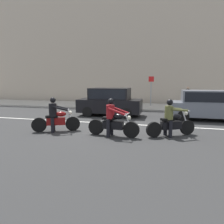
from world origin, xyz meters
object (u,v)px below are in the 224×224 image
at_px(parked_sedan_slate_gray, 205,105).
at_px(pedestrian_bystander, 188,96).
at_px(motorcycle_with_rider_crimson, 113,121).
at_px(street_sign_post, 151,88).
at_px(motorcycle_with_rider_olive, 171,121).
at_px(parked_hatchback_black, 110,101).
at_px(motorcycle_with_rider_black_leather, 56,118).

height_order(parked_sedan_slate_gray, pedestrian_bystander, pedestrian_bystander).
distance_m(motorcycle_with_rider_crimson, street_sign_post, 9.98).
bearing_deg(parked_sedan_slate_gray, street_sign_post, 124.15).
relative_size(motorcycle_with_rider_olive, parked_hatchback_black, 0.48).
relative_size(motorcycle_with_rider_olive, street_sign_post, 0.78).
bearing_deg(motorcycle_with_rider_black_leather, parked_hatchback_black, 74.99).
relative_size(motorcycle_with_rider_black_leather, parked_hatchback_black, 0.48).
bearing_deg(motorcycle_with_rider_crimson, motorcycle_with_rider_black_leather, 176.93).
distance_m(motorcycle_with_rider_black_leather, parked_sedan_slate_gray, 8.40).
height_order(parked_hatchback_black, pedestrian_bystander, pedestrian_bystander).
bearing_deg(parked_sedan_slate_gray, parked_hatchback_black, 179.68).
xyz_separation_m(motorcycle_with_rider_olive, street_sign_post, (-1.45, 9.29, 1.03)).
bearing_deg(pedestrian_bystander, motorcycle_with_rider_olive, -99.75).
xyz_separation_m(motorcycle_with_rider_crimson, parked_hatchback_black, (-1.43, 4.83, 0.30)).
bearing_deg(street_sign_post, parked_hatchback_black, -114.22).
height_order(motorcycle_with_rider_olive, parked_hatchback_black, parked_hatchback_black).
bearing_deg(motorcycle_with_rider_black_leather, motorcycle_with_rider_crimson, -3.07).
xyz_separation_m(motorcycle_with_rider_crimson, parked_sedan_slate_gray, (4.30, 4.80, 0.24)).
height_order(parked_hatchback_black, street_sign_post, street_sign_post).
bearing_deg(motorcycle_with_rider_crimson, pedestrian_bystander, 67.24).
xyz_separation_m(parked_hatchback_black, pedestrian_bystander, (5.15, 4.03, 0.19)).
xyz_separation_m(motorcycle_with_rider_black_leather, street_sign_post, (3.53, 9.75, 1.03)).
bearing_deg(parked_hatchback_black, parked_sedan_slate_gray, -0.32).
bearing_deg(pedestrian_bystander, parked_hatchback_black, -141.94).
bearing_deg(street_sign_post, parked_sedan_slate_gray, -55.85).
relative_size(motorcycle_with_rider_black_leather, motorcycle_with_rider_olive, 1.01).
xyz_separation_m(street_sign_post, pedestrian_bystander, (2.87, -1.03, -0.54)).
bearing_deg(motorcycle_with_rider_olive, pedestrian_bystander, 80.25).
height_order(motorcycle_with_rider_olive, pedestrian_bystander, pedestrian_bystander).
relative_size(motorcycle_with_rider_olive, parked_sedan_slate_gray, 0.46).
xyz_separation_m(motorcycle_with_rider_crimson, pedestrian_bystander, (3.72, 8.87, 0.49)).
relative_size(parked_hatchback_black, pedestrian_bystander, 2.41).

